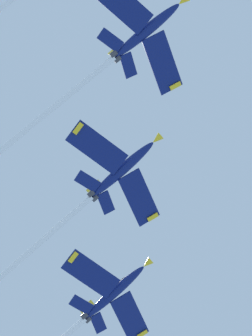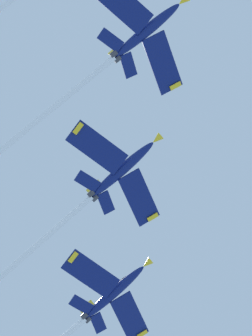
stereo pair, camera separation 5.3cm
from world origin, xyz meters
TOP-DOWN VIEW (x-y plane):
  - jet_second at (-5.59, -8.45)m, footprint 26.65×26.99m
  - jet_third at (-25.58, -8.96)m, footprint 29.63×29.13m
  - jet_fourth at (-44.84, -6.55)m, footprint 28.08×28.17m

SIDE VIEW (x-z plane):
  - jet_fourth at x=-44.84m, z-range 81.80..99.44m
  - jet_third at x=-25.58m, z-range 86.53..104.23m
  - jet_second at x=-5.59m, z-range 94.81..110.86m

